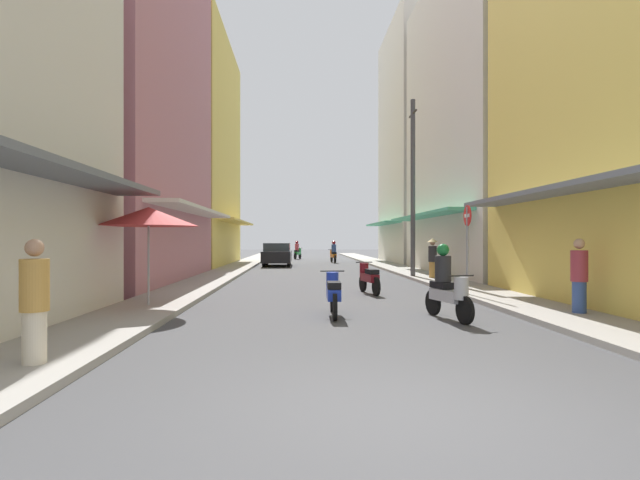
{
  "coord_description": "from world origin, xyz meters",
  "views": [
    {
      "loc": [
        -1.01,
        -4.43,
        1.67
      ],
      "look_at": [
        -0.16,
        14.41,
        1.65
      ],
      "focal_mm": 27.27,
      "sensor_mm": 36.0,
      "label": 1
    }
  ],
  "objects_px": {
    "motorbike_silver": "(447,286)",
    "motorbike_green": "(298,251)",
    "motorbike_orange": "(333,253)",
    "pedestrian_crossing": "(433,257)",
    "pedestrian_midway": "(34,306)",
    "utility_pole": "(413,187)",
    "motorbike_maroon": "(369,277)",
    "motorbike_blue": "(333,293)",
    "pedestrian_foreground": "(579,278)",
    "vendor_umbrella": "(149,217)",
    "street_sign_no_entry": "(467,238)",
    "parked_car": "(277,254)"
  },
  "relations": [
    {
      "from": "motorbike_silver",
      "to": "motorbike_green",
      "type": "bearing_deg",
      "value": 95.68
    },
    {
      "from": "motorbike_orange",
      "to": "motorbike_green",
      "type": "distance_m",
      "value": 7.17
    },
    {
      "from": "pedestrian_crossing",
      "to": "pedestrian_midway",
      "type": "height_order",
      "value": "pedestrian_crossing"
    },
    {
      "from": "motorbike_orange",
      "to": "motorbike_green",
      "type": "bearing_deg",
      "value": 111.27
    },
    {
      "from": "motorbike_orange",
      "to": "utility_pole",
      "type": "distance_m",
      "value": 15.03
    },
    {
      "from": "pedestrian_midway",
      "to": "motorbike_maroon",
      "type": "bearing_deg",
      "value": 57.78
    },
    {
      "from": "motorbike_blue",
      "to": "pedestrian_foreground",
      "type": "relative_size",
      "value": 1.07
    },
    {
      "from": "motorbike_green",
      "to": "pedestrian_midway",
      "type": "distance_m",
      "value": 35.65
    },
    {
      "from": "motorbike_orange",
      "to": "vendor_umbrella",
      "type": "relative_size",
      "value": 0.74
    },
    {
      "from": "motorbike_silver",
      "to": "street_sign_no_entry",
      "type": "height_order",
      "value": "street_sign_no_entry"
    },
    {
      "from": "motorbike_silver",
      "to": "utility_pole",
      "type": "relative_size",
      "value": 0.23
    },
    {
      "from": "utility_pole",
      "to": "pedestrian_midway",
      "type": "bearing_deg",
      "value": -119.78
    },
    {
      "from": "utility_pole",
      "to": "motorbike_green",
      "type": "bearing_deg",
      "value": 103.17
    },
    {
      "from": "pedestrian_midway",
      "to": "utility_pole",
      "type": "xyz_separation_m",
      "value": [
        8.2,
        14.33,
        3.07
      ]
    },
    {
      "from": "pedestrian_foreground",
      "to": "motorbike_silver",
      "type": "bearing_deg",
      "value": -179.92
    },
    {
      "from": "parked_car",
      "to": "vendor_umbrella",
      "type": "relative_size",
      "value": 1.69
    },
    {
      "from": "motorbike_green",
      "to": "pedestrian_crossing",
      "type": "height_order",
      "value": "pedestrian_crossing"
    },
    {
      "from": "motorbike_silver",
      "to": "pedestrian_foreground",
      "type": "bearing_deg",
      "value": 0.08
    },
    {
      "from": "motorbike_orange",
      "to": "vendor_umbrella",
      "type": "xyz_separation_m",
      "value": [
        -6.1,
        -23.36,
        1.51
      ]
    },
    {
      "from": "motorbike_green",
      "to": "pedestrian_midway",
      "type": "height_order",
      "value": "pedestrian_midway"
    },
    {
      "from": "vendor_umbrella",
      "to": "motorbike_maroon",
      "type": "bearing_deg",
      "value": 29.33
    },
    {
      "from": "parked_car",
      "to": "pedestrian_crossing",
      "type": "height_order",
      "value": "pedestrian_crossing"
    },
    {
      "from": "pedestrian_crossing",
      "to": "street_sign_no_entry",
      "type": "relative_size",
      "value": 0.65
    },
    {
      "from": "vendor_umbrella",
      "to": "motorbike_blue",
      "type": "bearing_deg",
      "value": -13.99
    },
    {
      "from": "pedestrian_midway",
      "to": "pedestrian_crossing",
      "type": "bearing_deg",
      "value": 56.63
    },
    {
      "from": "motorbike_maroon",
      "to": "motorbike_orange",
      "type": "distance_m",
      "value": 20.15
    },
    {
      "from": "pedestrian_foreground",
      "to": "motorbike_maroon",
      "type": "bearing_deg",
      "value": 127.54
    },
    {
      "from": "motorbike_maroon",
      "to": "motorbike_orange",
      "type": "bearing_deg",
      "value": 88.93
    },
    {
      "from": "motorbike_blue",
      "to": "utility_pole",
      "type": "bearing_deg",
      "value": 67.4
    },
    {
      "from": "motorbike_blue",
      "to": "pedestrian_foreground",
      "type": "bearing_deg",
      "value": -6.65
    },
    {
      "from": "pedestrian_midway",
      "to": "street_sign_no_entry",
      "type": "relative_size",
      "value": 0.63
    },
    {
      "from": "motorbike_silver",
      "to": "street_sign_no_entry",
      "type": "distance_m",
      "value": 4.09
    },
    {
      "from": "pedestrian_foreground",
      "to": "pedestrian_crossing",
      "type": "bearing_deg",
      "value": 92.8
    },
    {
      "from": "motorbike_silver",
      "to": "street_sign_no_entry",
      "type": "bearing_deg",
      "value": 64.68
    },
    {
      "from": "motorbike_green",
      "to": "pedestrian_crossing",
      "type": "bearing_deg",
      "value": -76.03
    },
    {
      "from": "motorbike_maroon",
      "to": "parked_car",
      "type": "distance_m",
      "value": 16.31
    },
    {
      "from": "motorbike_silver",
      "to": "pedestrian_midway",
      "type": "relative_size",
      "value": 1.06
    },
    {
      "from": "motorbike_blue",
      "to": "street_sign_no_entry",
      "type": "bearing_deg",
      "value": 36.4
    },
    {
      "from": "street_sign_no_entry",
      "to": "vendor_umbrella",
      "type": "bearing_deg",
      "value": -167.18
    },
    {
      "from": "vendor_umbrella",
      "to": "pedestrian_foreground",
      "type": "bearing_deg",
      "value": -10.03
    },
    {
      "from": "parked_car",
      "to": "motorbike_silver",
      "type": "bearing_deg",
      "value": -77.98
    },
    {
      "from": "pedestrian_foreground",
      "to": "utility_pole",
      "type": "height_order",
      "value": "utility_pole"
    },
    {
      "from": "motorbike_orange",
      "to": "pedestrian_midway",
      "type": "distance_m",
      "value": 29.41
    },
    {
      "from": "parked_car",
      "to": "street_sign_no_entry",
      "type": "height_order",
      "value": "street_sign_no_entry"
    },
    {
      "from": "motorbike_blue",
      "to": "motorbike_silver",
      "type": "height_order",
      "value": "motorbike_silver"
    },
    {
      "from": "pedestrian_foreground",
      "to": "street_sign_no_entry",
      "type": "height_order",
      "value": "street_sign_no_entry"
    },
    {
      "from": "vendor_umbrella",
      "to": "utility_pole",
      "type": "relative_size",
      "value": 0.32
    },
    {
      "from": "pedestrian_midway",
      "to": "street_sign_no_entry",
      "type": "height_order",
      "value": "street_sign_no_entry"
    },
    {
      "from": "motorbike_green",
      "to": "street_sign_no_entry",
      "type": "bearing_deg",
      "value": -80.21
    },
    {
      "from": "motorbike_green",
      "to": "vendor_umbrella",
      "type": "xyz_separation_m",
      "value": [
        -3.5,
        -30.04,
        1.51
      ]
    }
  ]
}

